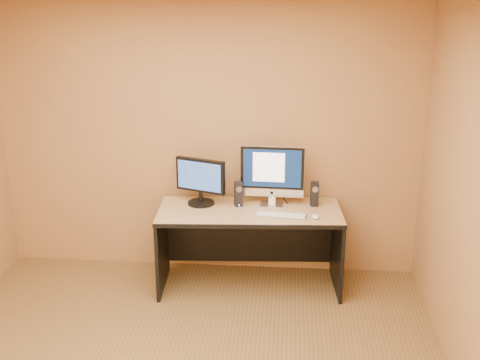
{
  "coord_description": "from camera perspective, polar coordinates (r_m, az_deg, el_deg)",
  "views": [
    {
      "loc": [
        0.76,
        -3.47,
        2.69
      ],
      "look_at": [
        0.35,
        1.48,
        1.08
      ],
      "focal_mm": 45.0,
      "sensor_mm": 36.0,
      "label": 1
    }
  ],
  "objects": [
    {
      "name": "speaker_right",
      "position": [
        5.53,
        7.08,
        -1.33
      ],
      "size": [
        0.08,
        0.08,
        0.23
      ],
      "primitive_type": null,
      "rotation": [
        0.0,
        0.0,
        0.08
      ],
      "color": "black",
      "rests_on": "desk"
    },
    {
      "name": "desk",
      "position": [
        5.56,
        0.91,
        -6.53
      ],
      "size": [
        1.69,
        0.82,
        0.76
      ],
      "primitive_type": null,
      "rotation": [
        0.0,
        0.0,
        0.06
      ],
      "color": "tan",
      "rests_on": "ground"
    },
    {
      "name": "ceiling",
      "position": [
        3.55,
        -7.92,
        16.37
      ],
      "size": [
        4.0,
        4.0,
        0.0
      ],
      "primitive_type": "plane",
      "color": "white",
      "rests_on": "walls"
    },
    {
      "name": "walls",
      "position": [
        3.81,
        -7.08,
        -3.53
      ],
      "size": [
        4.0,
        4.0,
        2.6
      ],
      "primitive_type": null,
      "color": "olive",
      "rests_on": "ground"
    },
    {
      "name": "mouse",
      "position": [
        5.26,
        7.16,
        -3.44
      ],
      "size": [
        0.09,
        0.12,
        0.04
      ],
      "primitive_type": "ellipsoid",
      "rotation": [
        0.0,
        0.0,
        0.27
      ],
      "color": "silver",
      "rests_on": "desk"
    },
    {
      "name": "cable_b",
      "position": [
        5.71,
        3.19,
        -1.75
      ],
      "size": [
        0.09,
        0.17,
        0.01
      ],
      "primitive_type": "cylinder",
      "rotation": [
        1.57,
        0.0,
        -0.46
      ],
      "color": "black",
      "rests_on": "desk"
    },
    {
      "name": "cable_a",
      "position": [
        5.67,
        4.28,
        -1.89
      ],
      "size": [
        0.06,
        0.22,
        0.01
      ],
      "primitive_type": "cylinder",
      "rotation": [
        1.57,
        0.0,
        0.25
      ],
      "color": "black",
      "rests_on": "desk"
    },
    {
      "name": "speaker_left",
      "position": [
        5.49,
        -0.15,
        -1.34
      ],
      "size": [
        0.09,
        0.09,
        0.23
      ],
      "primitive_type": null,
      "rotation": [
        0.0,
        0.0,
        0.26
      ],
      "color": "black",
      "rests_on": "desk"
    },
    {
      "name": "second_monitor",
      "position": [
        5.51,
        -3.76,
        -0.17
      ],
      "size": [
        0.55,
        0.4,
        0.43
      ],
      "primitive_type": null,
      "rotation": [
        0.0,
        0.0,
        -0.35
      ],
      "color": "black",
      "rests_on": "desk"
    },
    {
      "name": "keyboard",
      "position": [
        5.28,
        3.92,
        -3.36
      ],
      "size": [
        0.45,
        0.16,
        0.02
      ],
      "primitive_type": "cube",
      "rotation": [
        0.0,
        0.0,
        -0.1
      ],
      "color": "#BABABF",
      "rests_on": "desk"
    },
    {
      "name": "imac",
      "position": [
        5.46,
        3.05,
        0.41
      ],
      "size": [
        0.6,
        0.24,
        0.57
      ],
      "primitive_type": null,
      "rotation": [
        0.0,
        0.0,
        -0.04
      ],
      "color": "silver",
      "rests_on": "desk"
    }
  ]
}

